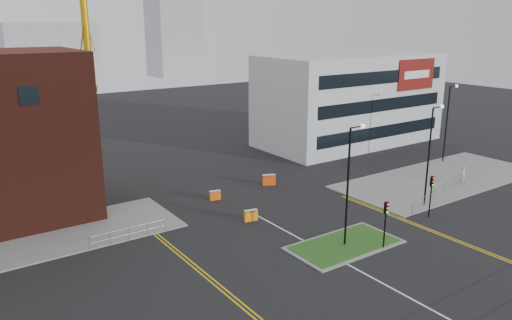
% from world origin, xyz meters
% --- Properties ---
extents(ground, '(200.00, 200.00, 0.00)m').
position_xyz_m(ground, '(0.00, 0.00, 0.00)').
color(ground, black).
rests_on(ground, ground).
extents(pavement_right, '(24.00, 10.00, 0.12)m').
position_xyz_m(pavement_right, '(22.00, 14.00, 0.06)').
color(pavement_right, slate).
rests_on(pavement_right, ground).
extents(island_kerb, '(8.60, 4.60, 0.08)m').
position_xyz_m(island_kerb, '(2.00, 8.00, 0.04)').
color(island_kerb, slate).
rests_on(island_kerb, ground).
extents(grass_island, '(8.00, 4.00, 0.12)m').
position_xyz_m(grass_island, '(2.00, 8.00, 0.06)').
color(grass_island, '#1D4A18').
rests_on(grass_island, ground).
extents(office_block, '(25.00, 12.20, 12.00)m').
position_xyz_m(office_block, '(26.01, 31.97, 6.00)').
color(office_block, '#B9BCBE').
rests_on(office_block, ground).
extents(streetlamp_island, '(1.46, 0.36, 9.18)m').
position_xyz_m(streetlamp_island, '(2.22, 8.00, 5.41)').
color(streetlamp_island, black).
rests_on(streetlamp_island, ground).
extents(streetlamp_right_near, '(1.46, 0.36, 9.18)m').
position_xyz_m(streetlamp_right_near, '(14.22, 10.00, 5.41)').
color(streetlamp_right_near, black).
rests_on(streetlamp_right_near, ground).
extents(streetlamp_right_far, '(1.46, 0.36, 9.18)m').
position_xyz_m(streetlamp_right_far, '(28.22, 18.00, 5.41)').
color(streetlamp_right_far, black).
rests_on(streetlamp_right_far, ground).
extents(traffic_light_island, '(0.28, 0.33, 3.65)m').
position_xyz_m(traffic_light_island, '(4.00, 5.98, 2.57)').
color(traffic_light_island, black).
rests_on(traffic_light_island, ground).
extents(traffic_light_right, '(0.28, 0.33, 3.65)m').
position_xyz_m(traffic_light_right, '(12.00, 7.98, 2.57)').
color(traffic_light_right, black).
rests_on(traffic_light_right, ground).
extents(railing_left, '(6.05, 0.05, 1.10)m').
position_xyz_m(railing_left, '(-11.00, 18.00, 0.74)').
color(railing_left, gray).
rests_on(railing_left, ground).
extents(railing_right, '(19.05, 5.05, 1.10)m').
position_xyz_m(railing_right, '(20.50, 11.50, 0.78)').
color(railing_right, gray).
rests_on(railing_right, ground).
extents(centre_line, '(0.15, 30.00, 0.01)m').
position_xyz_m(centre_line, '(0.00, 2.00, 0.01)').
color(centre_line, silver).
rests_on(centre_line, ground).
extents(yellow_left_a, '(0.12, 24.00, 0.01)m').
position_xyz_m(yellow_left_a, '(-9.00, 10.00, 0.01)').
color(yellow_left_a, gold).
rests_on(yellow_left_a, ground).
extents(yellow_left_b, '(0.12, 24.00, 0.01)m').
position_xyz_m(yellow_left_b, '(-8.70, 10.00, 0.01)').
color(yellow_left_b, gold).
rests_on(yellow_left_b, ground).
extents(yellow_right_a, '(0.12, 20.00, 0.01)m').
position_xyz_m(yellow_right_a, '(9.50, 6.00, 0.01)').
color(yellow_right_a, gold).
rests_on(yellow_right_a, ground).
extents(yellow_right_b, '(0.12, 20.00, 0.01)m').
position_xyz_m(yellow_right_b, '(9.80, 6.00, 0.01)').
color(yellow_right_b, gold).
rests_on(yellow_right_b, ground).
extents(skyline_b, '(24.00, 12.00, 16.00)m').
position_xyz_m(skyline_b, '(10.00, 130.00, 8.00)').
color(skyline_b, gray).
rests_on(skyline_b, ground).
extents(skyline_c, '(14.00, 12.00, 28.00)m').
position_xyz_m(skyline_c, '(45.00, 125.00, 14.00)').
color(skyline_c, gray).
rests_on(skyline_c, ground).
extents(pedestrian, '(0.83, 0.69, 1.93)m').
position_xyz_m(pedestrian, '(22.17, 11.53, 0.97)').
color(pedestrian, pink).
rests_on(pedestrian, ground).
extents(barrier_left, '(1.11, 0.51, 0.90)m').
position_xyz_m(barrier_left, '(-1.00, 22.16, 0.49)').
color(barrier_left, '#E95C0C').
rests_on(barrier_left, ground).
extents(barrier_mid, '(1.20, 0.61, 0.96)m').
position_xyz_m(barrier_mid, '(-1.09, 16.00, 0.52)').
color(barrier_mid, orange).
rests_on(barrier_mid, ground).
extents(barrier_right, '(1.38, 0.94, 1.11)m').
position_xyz_m(barrier_right, '(5.79, 22.84, 0.60)').
color(barrier_right, '#F54A0D').
rests_on(barrier_right, ground).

